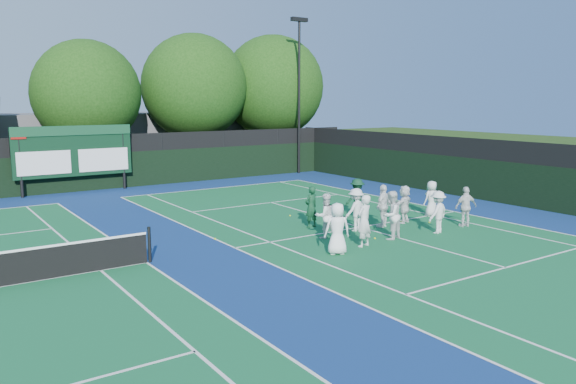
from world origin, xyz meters
TOP-DOWN VIEW (x-y plane):
  - ground at (0.00, 0.00)m, footprint 120.00×120.00m
  - court_apron at (-6.00, 1.00)m, footprint 34.00×32.00m
  - near_court at (0.00, 1.00)m, footprint 11.05×23.85m
  - back_fence at (-6.00, 16.00)m, footprint 34.00×0.08m
  - divider_fence_right at (9.00, 1.00)m, footprint 0.08×32.00m
  - scoreboard at (-7.01, 15.59)m, footprint 6.00×0.21m
  - clubhouse at (-2.00, 24.00)m, footprint 18.00×6.00m
  - light_pole_right at (7.50, 15.70)m, footprint 1.20×0.30m
  - tree_c at (-5.00, 19.58)m, footprint 6.30×6.30m
  - tree_d at (1.91, 19.58)m, footprint 6.88×6.88m
  - tree_e at (8.05, 19.58)m, footprint 7.25×7.25m
  - tennis_ball_0 at (-0.81, -0.71)m, footprint 0.07×0.07m
  - tennis_ball_1 at (1.92, 0.69)m, footprint 0.07×0.07m
  - tennis_ball_2 at (2.81, 0.03)m, footprint 0.07×0.07m
  - tennis_ball_3 at (-5.51, 2.40)m, footprint 0.07×0.07m
  - tennis_ball_4 at (-1.05, 4.24)m, footprint 0.07×0.07m
  - tennis_ball_5 at (2.59, 1.64)m, footprint 0.07×0.07m
  - player_front_0 at (-3.14, -1.46)m, footprint 0.96×0.82m
  - player_front_1 at (-1.82, -1.23)m, footprint 0.73×0.57m
  - player_front_2 at (-0.33, -0.99)m, footprint 0.98×0.85m
  - player_front_3 at (1.73, -1.29)m, footprint 1.12×0.79m
  - player_front_4 at (3.47, -1.17)m, footprint 0.99×0.62m
  - player_back_0 at (-2.14, 0.44)m, footprint 0.89×0.75m
  - player_back_1 at (-0.52, 0.67)m, footprint 1.12×0.74m
  - player_back_2 at (0.78, 0.57)m, footprint 1.05×0.71m
  - player_back_3 at (2.00, 0.65)m, footprint 1.47×0.90m
  - player_back_4 at (3.91, 0.94)m, footprint 0.76×0.52m
  - coach_left at (-1.57, 2.05)m, footprint 0.63×0.45m
  - coach_right at (1.10, 2.46)m, footprint 1.14×0.75m

SIDE VIEW (x-z plane):
  - ground at x=0.00m, z-range 0.00..0.00m
  - court_apron at x=-6.00m, z-range 0.00..0.01m
  - near_court at x=0.00m, z-range 0.01..0.01m
  - tennis_ball_0 at x=-0.81m, z-range 0.00..0.07m
  - tennis_ball_1 at x=1.92m, z-range 0.00..0.07m
  - tennis_ball_2 at x=2.81m, z-range 0.00..0.07m
  - tennis_ball_3 at x=-5.51m, z-range 0.00..0.07m
  - tennis_ball_4 at x=-1.05m, z-range 0.00..0.07m
  - tennis_ball_5 at x=2.59m, z-range 0.00..0.07m
  - player_back_4 at x=3.91m, z-range 0.00..1.50m
  - player_back_3 at x=2.00m, z-range 0.00..1.52m
  - player_front_4 at x=3.47m, z-range 0.00..1.57m
  - player_front_3 at x=1.73m, z-range 0.00..1.57m
  - player_back_0 at x=-2.14m, z-range 0.00..1.61m
  - coach_left at x=-1.57m, z-range 0.00..1.61m
  - player_back_1 at x=-0.52m, z-range 0.00..1.62m
  - coach_right at x=1.10m, z-range 0.00..1.64m
  - player_back_2 at x=0.78m, z-range 0.00..1.66m
  - player_front_0 at x=-3.14m, z-range 0.00..1.66m
  - player_front_2 at x=-0.33m, z-range 0.00..1.72m
  - player_front_1 at x=-1.82m, z-range 0.00..1.76m
  - back_fence at x=-6.00m, z-range -0.14..2.86m
  - divider_fence_right at x=9.00m, z-range -0.14..2.86m
  - clubhouse at x=-2.00m, z-range 0.00..4.00m
  - scoreboard at x=-7.01m, z-range 0.42..3.97m
  - tree_c at x=-5.00m, z-range 0.87..9.26m
  - tree_d at x=1.91m, z-range 0.96..10.12m
  - tree_e at x=8.05m, z-range 0.91..10.35m
  - light_pole_right at x=7.50m, z-range 1.24..11.36m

